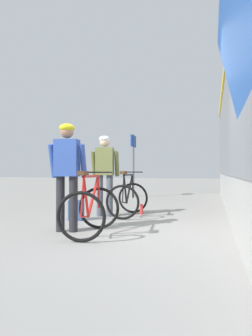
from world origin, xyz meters
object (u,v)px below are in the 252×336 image
at_px(bicycle_near_red, 91,209).
at_px(backpack_on_platform, 76,210).
at_px(platform_sign_post, 133,155).
at_px(bicycle_far_black, 128,198).
at_px(cyclist_far_in_olive, 105,168).
at_px(cyclist_near_in_blue, 67,167).
at_px(water_bottle_near_the_bikes, 141,209).

height_order(bicycle_near_red, backpack_on_platform, bicycle_near_red).
bearing_deg(platform_sign_post, bicycle_far_black, -76.78).
xyz_separation_m(cyclist_far_in_olive, bicycle_near_red, (0.46, -1.90, -0.65)).
bearing_deg(bicycle_near_red, bicycle_far_black, 89.37).
height_order(cyclist_near_in_blue, platform_sign_post, platform_sign_post).
distance_m(bicycle_near_red, bicycle_far_black, 2.06).
height_order(bicycle_far_black, backpack_on_platform, bicycle_far_black).
xyz_separation_m(cyclist_near_in_blue, cyclist_far_in_olive, (0.02, 1.76, 0.00)).
bearing_deg(cyclist_far_in_olive, backpack_on_platform, -118.95).
distance_m(cyclist_near_in_blue, backpack_on_platform, 1.43).
bearing_deg(bicycle_far_black, bicycle_near_red, -90.63).
distance_m(cyclist_far_in_olive, bicycle_far_black, 0.83).
relative_size(bicycle_far_black, platform_sign_post, 0.46).
relative_size(bicycle_far_black, backpack_on_platform, 2.75).
bearing_deg(water_bottle_near_the_bikes, bicycle_near_red, -95.83).
relative_size(backpack_on_platform, platform_sign_post, 0.17).
height_order(backpack_on_platform, water_bottle_near_the_bikes, backpack_on_platform).
bearing_deg(cyclist_near_in_blue, water_bottle_near_the_bikes, 72.28).
bearing_deg(water_bottle_near_the_bikes, cyclist_far_in_olive, -144.79).
height_order(cyclist_far_in_olive, bicycle_far_black, cyclist_far_in_olive).
bearing_deg(backpack_on_platform, platform_sign_post, 87.70).
bearing_deg(cyclist_near_in_blue, bicycle_near_red, -16.50).
relative_size(cyclist_near_in_blue, backpack_on_platform, 4.40).
distance_m(bicycle_near_red, backpack_on_platform, 1.50).
bearing_deg(bicycle_far_black, cyclist_near_in_blue, -104.59).
xyz_separation_m(cyclist_far_in_olive, backpack_on_platform, (-0.37, -0.67, -0.85)).
xyz_separation_m(cyclist_near_in_blue, water_bottle_near_the_bikes, (0.72, 2.26, -0.94)).
bearing_deg(bicycle_near_red, cyclist_near_in_blue, 163.50).
xyz_separation_m(backpack_on_platform, platform_sign_post, (-0.30, 5.72, 1.42)).
xyz_separation_m(bicycle_far_black, water_bottle_near_the_bikes, (0.22, 0.34, -0.28)).
distance_m(cyclist_far_in_olive, water_bottle_near_the_bikes, 1.28).
distance_m(cyclist_far_in_olive, backpack_on_platform, 1.14).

